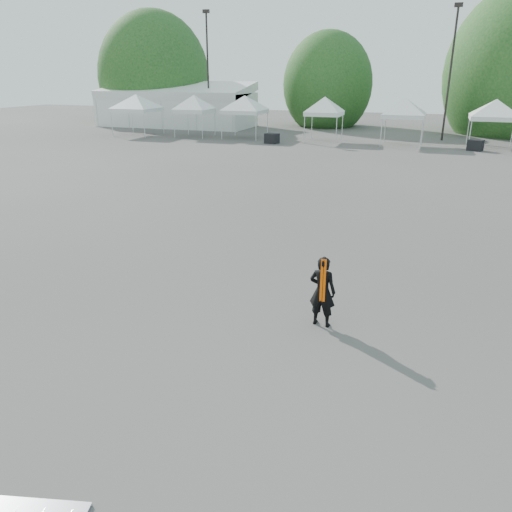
% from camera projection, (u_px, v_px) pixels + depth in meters
% --- Properties ---
extents(ground, '(120.00, 120.00, 0.00)m').
position_uv_depth(ground, '(307.00, 294.00, 12.05)').
color(ground, '#474442').
rests_on(ground, ground).
extents(marquee, '(15.00, 6.25, 4.23)m').
position_uv_depth(marquee, '(176.00, 106.00, 49.20)').
color(marquee, white).
rests_on(marquee, ground).
extents(light_pole_west, '(0.60, 0.25, 10.30)m').
position_uv_depth(light_pole_west, '(208.00, 64.00, 45.76)').
color(light_pole_west, black).
rests_on(light_pole_west, ground).
extents(light_pole_east, '(0.60, 0.25, 9.80)m').
position_uv_depth(light_pole_east, '(451.00, 66.00, 37.53)').
color(light_pole_east, black).
rests_on(light_pole_east, ground).
extents(tree_far_w, '(4.80, 4.80, 7.30)m').
position_uv_depth(tree_far_w, '(154.00, 78.00, 52.22)').
color(tree_far_w, '#382314').
rests_on(tree_far_w, ground).
extents(tree_mid_w, '(4.16, 4.16, 6.33)m').
position_uv_depth(tree_mid_w, '(328.00, 85.00, 48.59)').
color(tree_mid_w, '#382314').
rests_on(tree_mid_w, ground).
extents(tent_a, '(4.68, 4.68, 3.88)m').
position_uv_depth(tent_a, '(136.00, 98.00, 41.84)').
color(tent_a, silver).
rests_on(tent_a, ground).
extents(tent_b, '(3.84, 3.84, 3.88)m').
position_uv_depth(tent_b, '(194.00, 98.00, 40.72)').
color(tent_b, silver).
rests_on(tent_b, ground).
extents(tent_c, '(4.39, 4.39, 3.88)m').
position_uv_depth(tent_c, '(245.00, 99.00, 39.77)').
color(tent_c, silver).
rests_on(tent_c, ground).
extents(tent_d, '(3.75, 3.75, 3.88)m').
position_uv_depth(tent_d, '(325.00, 100.00, 37.88)').
color(tent_d, silver).
rests_on(tent_d, ground).
extents(tent_e, '(4.18, 4.18, 3.88)m').
position_uv_depth(tent_e, '(405.00, 102.00, 35.79)').
color(tent_e, silver).
rests_on(tent_e, ground).
extents(tent_f, '(4.49, 4.49, 3.88)m').
position_uv_depth(tent_f, '(497.00, 103.00, 34.32)').
color(tent_f, silver).
rests_on(tent_f, ground).
extents(man, '(0.60, 0.43, 1.54)m').
position_uv_depth(man, '(322.00, 291.00, 10.33)').
color(man, black).
rests_on(man, ground).
extents(crate_west, '(1.11, 0.96, 0.74)m').
position_uv_depth(crate_west, '(272.00, 138.00, 37.58)').
color(crate_west, black).
rests_on(crate_west, ground).
extents(crate_mid, '(1.14, 1.02, 0.73)m').
position_uv_depth(crate_mid, '(475.00, 145.00, 34.08)').
color(crate_mid, black).
rests_on(crate_mid, ground).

